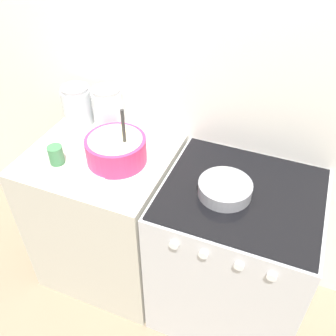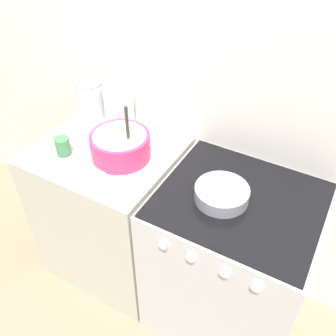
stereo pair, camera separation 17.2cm
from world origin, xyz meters
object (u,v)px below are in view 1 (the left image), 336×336
object	(u,v)px
baking_pan	(225,188)
storage_jar_left	(78,108)
storage_jar_middle	(108,113)
mixing_bowl	(116,148)
tin_can	(56,155)
stove	(232,254)

from	to	relation	value
baking_pan	storage_jar_left	size ratio (longest dim) A/B	1.10
storage_jar_left	storage_jar_middle	world-z (taller)	storage_jar_middle
mixing_bowl	tin_can	xyz separation A→B (m)	(-0.26, -0.12, -0.03)
mixing_bowl	tin_can	distance (m)	0.29
mixing_bowl	storage_jar_middle	world-z (taller)	mixing_bowl
tin_can	stove	bearing A→B (deg)	8.55
stove	tin_can	bearing A→B (deg)	-171.45
stove	tin_can	distance (m)	1.03
baking_pan	storage_jar_left	world-z (taller)	storage_jar_left
mixing_bowl	baking_pan	size ratio (longest dim) A/B	1.26
storage_jar_left	stove	bearing A→B (deg)	-12.68
baking_pan	storage_jar_middle	distance (m)	0.77
storage_jar_left	storage_jar_middle	bearing A→B (deg)	0.00
baking_pan	stove	bearing A→B (deg)	29.12
tin_can	storage_jar_left	bearing A→B (deg)	105.19
storage_jar_left	storage_jar_middle	xyz separation A→B (m)	(0.19, 0.00, 0.01)
storage_jar_middle	tin_can	bearing A→B (deg)	-105.06
stove	storage_jar_left	world-z (taller)	storage_jar_left
stove	storage_jar_left	size ratio (longest dim) A/B	4.15
stove	mixing_bowl	world-z (taller)	mixing_bowl
storage_jar_left	tin_can	bearing A→B (deg)	-74.81
stove	baking_pan	xyz separation A→B (m)	(-0.07, -0.04, 0.48)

